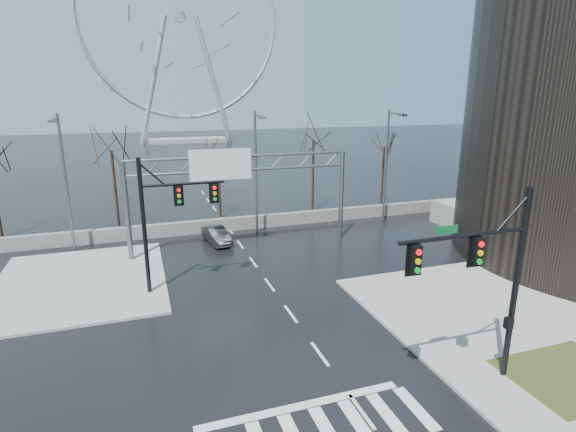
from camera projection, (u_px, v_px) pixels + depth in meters
name	position (u px, v px, depth m)	size (l,w,h in m)	color
ground	(320.00, 354.00, 20.18)	(260.00, 260.00, 0.00)	black
sidewalk_right_ext	(471.00, 302.00, 25.08)	(12.00, 10.00, 0.15)	gray
sidewalk_far	(81.00, 282.00, 27.72)	(10.00, 12.00, 0.15)	gray
grass_strip	(570.00, 376.00, 18.35)	(5.00, 4.00, 0.02)	#313B18
barrier_wall	(230.00, 224.00, 38.31)	(52.00, 0.50, 1.10)	slate
signal_mast_near	(491.00, 272.00, 16.80)	(5.52, 0.41, 8.00)	black
signal_mast_far	(164.00, 213.00, 25.28)	(4.72, 0.41, 8.00)	black
sign_gantry	(237.00, 182.00, 32.37)	(16.36, 0.40, 7.60)	slate
streetlight_left	(64.00, 174.00, 31.51)	(0.50, 2.55, 10.00)	slate
streetlight_mid	(257.00, 164.00, 35.85)	(0.50, 2.55, 10.00)	slate
streetlight_right	(388.00, 157.00, 39.56)	(0.50, 2.55, 10.00)	slate
tree_left	(112.00, 160.00, 37.30)	(3.75, 3.75, 7.50)	black
tree_center	(218.00, 163.00, 41.21)	(3.25, 3.25, 6.50)	black
tree_right	(313.00, 149.00, 42.80)	(3.90, 3.90, 7.80)	black
tree_far_right	(384.00, 153.00, 45.95)	(3.40, 3.40, 6.80)	black
ferris_wheel	(181.00, 26.00, 101.66)	(45.00, 6.00, 50.91)	gray
car	(217.00, 235.00, 35.04)	(1.32, 3.78, 1.25)	black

